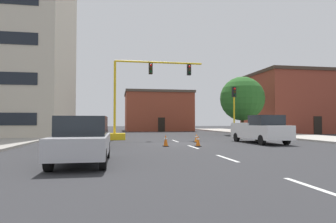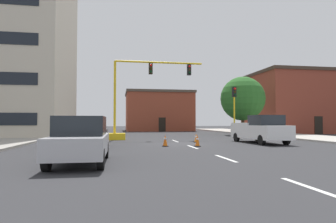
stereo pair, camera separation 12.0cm
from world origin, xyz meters
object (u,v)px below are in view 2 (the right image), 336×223
traffic_signal_gantry (127,114)px  traffic_light_pole_right (234,100)px  sedan_dark_gray_near_left (88,133)px  traffic_cone_roadside_a (197,141)px  sedan_silver_mid_left (81,139)px  traffic_cone_roadside_c (165,140)px  tree_right_mid (243,99)px  pickup_truck_white (260,130)px  traffic_cone_roadside_b (196,138)px

traffic_signal_gantry → traffic_light_pole_right: traffic_signal_gantry is taller
sedan_dark_gray_near_left → traffic_cone_roadside_a: 6.65m
sedan_silver_mid_left → traffic_cone_roadside_c: size_ratio=5.93×
tree_right_mid → pickup_truck_white: bearing=-108.9°
traffic_light_pole_right → traffic_cone_roadside_a: bearing=-125.8°
traffic_light_pole_right → sedan_dark_gray_near_left: size_ratio=1.04×
traffic_signal_gantry → pickup_truck_white: size_ratio=1.56×
pickup_truck_white → traffic_cone_roadside_b: (-4.27, 1.65, -0.66)m
traffic_cone_roadside_c → traffic_cone_roadside_b: bearing=48.3°
traffic_light_pole_right → traffic_cone_roadside_c: 11.39m
pickup_truck_white → sedan_silver_mid_left: (-11.36, -8.26, -0.09)m
traffic_cone_roadside_b → traffic_signal_gantry: bearing=141.3°
traffic_cone_roadside_a → traffic_cone_roadside_c: traffic_cone_roadside_c is taller
traffic_light_pole_right → pickup_truck_white: bearing=-95.9°
traffic_cone_roadside_a → traffic_cone_roadside_b: traffic_cone_roadside_a is taller
traffic_cone_roadside_a → tree_right_mid: bearing=56.4°
traffic_signal_gantry → traffic_cone_roadside_a: (4.11, -7.56, -1.85)m
tree_right_mid → traffic_cone_roadside_c: (-11.28, -13.66, -3.83)m
tree_right_mid → pickup_truck_white: size_ratio=1.23×
sedan_silver_mid_left → traffic_cone_roadside_c: 7.93m
traffic_cone_roadside_a → traffic_cone_roadside_c: 2.01m
sedan_silver_mid_left → traffic_cone_roadside_a: bearing=45.7°
traffic_light_pole_right → pickup_truck_white: 6.68m
traffic_signal_gantry → sedan_silver_mid_left: size_ratio=1.90×
tree_right_mid → traffic_cone_roadside_b: (-8.42, -10.45, -3.89)m
sedan_dark_gray_near_left → traffic_cone_roadside_c: (4.65, 0.15, -0.51)m
pickup_truck_white → traffic_cone_roadside_c: bearing=-167.6°
traffic_cone_roadside_a → traffic_light_pole_right: bearing=54.2°
sedan_dark_gray_near_left → traffic_cone_roadside_c: 4.68m
pickup_truck_white → traffic_cone_roadside_b: 4.63m
pickup_truck_white → traffic_cone_roadside_a: (-5.16, -1.90, -0.61)m
traffic_signal_gantry → tree_right_mid: 15.01m
sedan_silver_mid_left → traffic_cone_roadside_b: bearing=54.4°
traffic_cone_roadside_a → traffic_cone_roadside_b: size_ratio=1.13×
sedan_dark_gray_near_left → traffic_cone_roadside_a: sedan_dark_gray_near_left is taller
sedan_silver_mid_left → traffic_cone_roadside_a: size_ratio=6.15×
traffic_signal_gantry → traffic_light_pole_right: (9.91, 0.49, 1.31)m
traffic_signal_gantry → traffic_light_pole_right: bearing=2.8°
pickup_truck_white → sedan_silver_mid_left: pickup_truck_white is taller
sedan_dark_gray_near_left → traffic_cone_roadside_c: sedan_dark_gray_near_left is taller
tree_right_mid → sedan_silver_mid_left: bearing=-127.3°
traffic_light_pole_right → sedan_dark_gray_near_left: 14.94m
pickup_truck_white → traffic_cone_roadside_a: bearing=-159.7°
traffic_cone_roadside_b → traffic_light_pole_right: bearing=42.5°
pickup_truck_white → tree_right_mid: bearing=71.1°
sedan_silver_mid_left → traffic_cone_roadside_a: sedan_silver_mid_left is taller
traffic_cone_roadside_b → traffic_cone_roadside_a: bearing=-104.0°
traffic_light_pole_right → traffic_cone_roadside_b: traffic_light_pole_right is taller
traffic_signal_gantry → tree_right_mid: bearing=25.7°
sedan_dark_gray_near_left → sedan_silver_mid_left: same height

